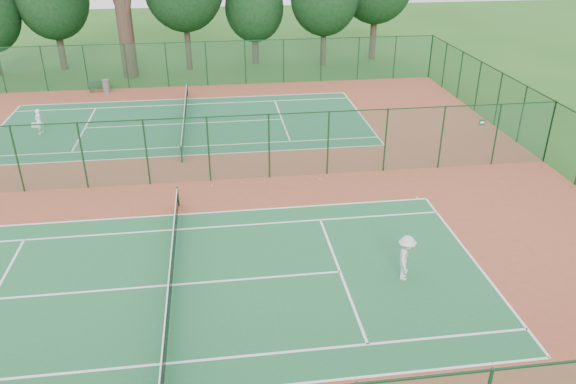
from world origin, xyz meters
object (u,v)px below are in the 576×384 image
(player_near, at_px, (406,258))
(bench, at_px, (98,86))
(player_far, at_px, (39,121))
(kit_bag, at_px, (37,125))
(trash_bin, at_px, (106,86))

(player_near, bearing_deg, bench, 50.18)
(player_far, bearing_deg, kit_bag, -139.52)
(trash_bin, distance_m, kit_bag, 8.13)
(trash_bin, xyz_separation_m, kit_bag, (-3.26, -7.44, -0.36))
(bench, bearing_deg, trash_bin, -26.89)
(player_far, height_order, kit_bag, player_far)
(bench, bearing_deg, player_far, -112.44)
(bench, bearing_deg, player_near, -69.42)
(kit_bag, bearing_deg, trash_bin, 73.30)
(player_far, xyz_separation_m, kit_bag, (-0.52, 1.27, -0.67))
(trash_bin, height_order, kit_bag, trash_bin)
(player_near, height_order, player_far, player_near)
(player_near, height_order, kit_bag, player_near)
(trash_bin, height_order, bench, trash_bin)
(player_near, distance_m, bench, 31.21)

